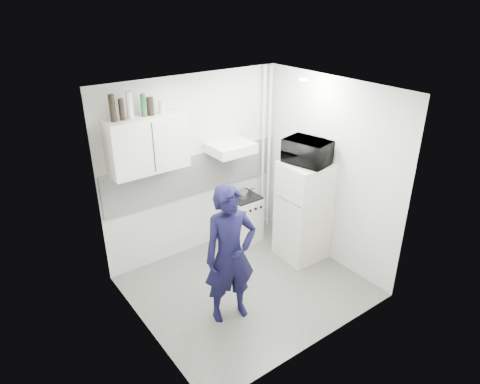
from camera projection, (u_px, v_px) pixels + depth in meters
floor at (247, 286)px, 5.69m from camera, size 2.80×2.80×0.00m
ceiling at (249, 90)px, 4.57m from camera, size 2.80×2.80×0.00m
wall_back at (194, 167)px, 6.04m from camera, size 2.80×0.00×2.80m
wall_left at (139, 235)px, 4.38m from camera, size 0.00×2.60×2.60m
wall_right at (329, 172)px, 5.88m from camera, size 0.00×2.60×2.60m
person at (230, 255)px, 4.85m from camera, size 0.70×0.54×1.71m
stove at (244, 218)px, 6.63m from camera, size 0.45×0.45×0.72m
fridge at (303, 211)px, 6.06m from camera, size 0.62×0.62×1.46m
stove_top at (244, 197)px, 6.47m from camera, size 0.43×0.43×0.03m
saucepan at (242, 194)px, 6.41m from camera, size 0.18×0.18×0.10m
microwave at (308, 152)px, 5.68m from camera, size 0.67×0.53×0.33m
bottle_a at (112, 108)px, 4.85m from camera, size 0.07×0.07×0.31m
bottle_b at (122, 110)px, 4.92m from camera, size 0.06×0.06×0.25m
bottle_c at (129, 105)px, 4.96m from camera, size 0.08×0.08×0.32m
bottle_d at (143, 105)px, 5.06m from camera, size 0.06×0.06×0.27m
canister_a at (150, 106)px, 5.12m from camera, size 0.09×0.09×0.22m
canister_b at (162, 107)px, 5.22m from camera, size 0.08×0.08×0.15m
upper_cabinet at (147, 144)px, 5.27m from camera, size 1.00×0.35×0.70m
range_hood at (230, 148)px, 5.98m from camera, size 0.60×0.50×0.14m
backsplash at (195, 174)px, 6.07m from camera, size 2.74×0.03×0.60m
pipe_a at (269, 150)px, 6.67m from camera, size 0.05×0.05×2.60m
pipe_b at (263, 152)px, 6.61m from camera, size 0.04×0.04×2.60m
ceiling_spot_fixture at (304, 80)px, 5.26m from camera, size 0.10×0.10×0.02m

